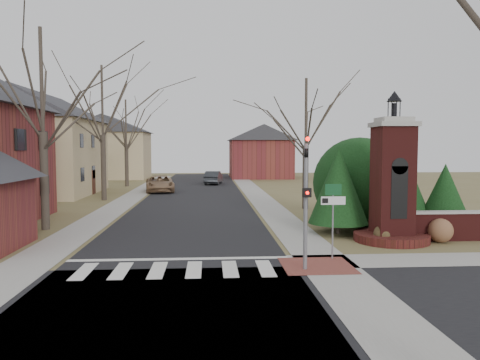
{
  "coord_description": "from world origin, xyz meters",
  "views": [
    {
      "loc": [
        1.12,
        -14.58,
        4.07
      ],
      "look_at": [
        2.48,
        6.0,
        2.63
      ],
      "focal_mm": 35.0,
      "sensor_mm": 36.0,
      "label": 1
    }
  ],
  "objects": [
    {
      "name": "distant_car",
      "position": [
        1.6,
        37.18,
        0.73
      ],
      "size": [
        2.17,
        4.6,
        1.46
      ],
      "primitive_type": "imported",
      "rotation": [
        0.0,
        0.0,
        3.0
      ],
      "color": "#2F3236",
      "rests_on": "ground"
    },
    {
      "name": "stop_bar",
      "position": [
        0.0,
        2.3,
        0.01
      ],
      "size": [
        8.0,
        0.35,
        0.02
      ],
      "primitive_type": "cube",
      "color": "silver",
      "rests_on": "ground"
    },
    {
      "name": "house_stucco_left",
      "position": [
        -13.5,
        27.0,
        4.59
      ],
      "size": [
        9.8,
        12.8,
        9.28
      ],
      "color": "tan",
      "rests_on": "ground"
    },
    {
      "name": "ground",
      "position": [
        0.0,
        0.0,
        0.0
      ],
      "size": [
        120.0,
        120.0,
        0.0
      ],
      "primitive_type": "plane",
      "color": "brown",
      "rests_on": "ground"
    },
    {
      "name": "dry_shrub_left",
      "position": [
        8.47,
        4.6,
        0.4
      ],
      "size": [
        0.79,
        0.79,
        0.79
      ],
      "primitive_type": "sphere",
      "color": "#4C3C22",
      "rests_on": "ground"
    },
    {
      "name": "traffic_signal_pole",
      "position": [
        4.3,
        0.57,
        2.59
      ],
      "size": [
        0.28,
        0.41,
        4.5
      ],
      "color": "slate",
      "rests_on": "ground"
    },
    {
      "name": "sign_post",
      "position": [
        5.59,
        1.99,
        1.95
      ],
      "size": [
        0.9,
        0.07,
        2.75
      ],
      "color": "slate",
      "rests_on": "ground"
    },
    {
      "name": "bare_tree_1",
      "position": [
        -7.0,
        22.0,
        8.03
      ],
      "size": [
        8.4,
        8.4,
        11.64
      ],
      "color": "#473D33",
      "rests_on": "ground"
    },
    {
      "name": "crosswalk_zone",
      "position": [
        0.0,
        0.8,
        0.01
      ],
      "size": [
        8.0,
        2.2,
        0.02
      ],
      "primitive_type": "cube",
      "color": "silver",
      "rests_on": "ground"
    },
    {
      "name": "sidewalk_left",
      "position": [
        -5.2,
        22.0,
        0.01
      ],
      "size": [
        2.0,
        60.0,
        0.02
      ],
      "primitive_type": "cube",
      "color": "gray",
      "rests_on": "ground"
    },
    {
      "name": "curb_apron",
      "position": [
        4.8,
        1.0,
        0.01
      ],
      "size": [
        2.4,
        2.4,
        0.02
      ],
      "primitive_type": "cube",
      "color": "brown",
      "rests_on": "ground"
    },
    {
      "name": "dry_shrub_right",
      "position": [
        11.0,
        4.6,
        0.52
      ],
      "size": [
        1.04,
        1.04,
        1.04
      ],
      "primitive_type": "sphere",
      "color": "brown",
      "rests_on": "ground"
    },
    {
      "name": "house_distant_left",
      "position": [
        -12.01,
        48.0,
        4.25
      ],
      "size": [
        10.8,
        8.8,
        8.53
      ],
      "color": "tan",
      "rests_on": "ground"
    },
    {
      "name": "brick_gate_monument",
      "position": [
        9.0,
        4.99,
        2.17
      ],
      "size": [
        3.2,
        3.2,
        6.47
      ],
      "color": "#511918",
      "rests_on": "ground"
    },
    {
      "name": "evergreen_far",
      "position": [
        12.5,
        7.2,
        1.9
      ],
      "size": [
        2.4,
        2.4,
        3.3
      ],
      "color": "#473D33",
      "rests_on": "ground"
    },
    {
      "name": "house_distant_right",
      "position": [
        7.99,
        47.99,
        3.65
      ],
      "size": [
        8.8,
        8.8,
        7.3
      ],
      "color": "maroon",
      "rests_on": "ground"
    },
    {
      "name": "bare_tree_3",
      "position": [
        7.5,
        16.0,
        6.69
      ],
      "size": [
        7.0,
        7.0,
        9.7
      ],
      "color": "#473D33",
      "rests_on": "ground"
    },
    {
      "name": "bare_tree_2",
      "position": [
        -7.5,
        35.0,
        7.03
      ],
      "size": [
        7.35,
        7.35,
        10.19
      ],
      "color": "#473D33",
      "rests_on": "ground"
    },
    {
      "name": "cross_street",
      "position": [
        0.0,
        -3.0,
        0.01
      ],
      "size": [
        120.0,
        8.0,
        0.01
      ],
      "primitive_type": "cube",
      "color": "black",
      "rests_on": "ground"
    },
    {
      "name": "bare_tree_0",
      "position": [
        -7.0,
        9.0,
        7.7
      ],
      "size": [
        8.05,
        8.05,
        11.15
      ],
      "color": "#473D33",
      "rests_on": "ground"
    },
    {
      "name": "pickup_truck",
      "position": [
        -3.4,
        28.57,
        0.74
      ],
      "size": [
        3.14,
        5.63,
        1.49
      ],
      "primitive_type": "imported",
      "rotation": [
        0.0,
        0.0,
        0.13
      ],
      "color": "#916F4F",
      "rests_on": "ground"
    },
    {
      "name": "evergreen_mid",
      "position": [
        10.5,
        8.2,
        2.6
      ],
      "size": [
        3.4,
        3.4,
        4.7
      ],
      "color": "#473D33",
      "rests_on": "ground"
    },
    {
      "name": "sidewalk_right_main",
      "position": [
        5.2,
        22.0,
        0.01
      ],
      "size": [
        2.0,
        60.0,
        0.02
      ],
      "primitive_type": "cube",
      "color": "gray",
      "rests_on": "ground"
    },
    {
      "name": "evergreen_mass",
      "position": [
        9.0,
        9.5,
        2.4
      ],
      "size": [
        4.8,
        4.8,
        4.8
      ],
      "primitive_type": "sphere",
      "color": "black",
      "rests_on": "ground"
    },
    {
      "name": "main_street",
      "position": [
        0.0,
        22.0,
        0.01
      ],
      "size": [
        8.0,
        70.0,
        0.01
      ],
      "primitive_type": "cube",
      "color": "black",
      "rests_on": "ground"
    },
    {
      "name": "evergreen_near",
      "position": [
        7.2,
        7.0,
        2.3
      ],
      "size": [
        2.8,
        2.8,
        4.1
      ],
      "color": "#473D33",
      "rests_on": "ground"
    }
  ]
}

